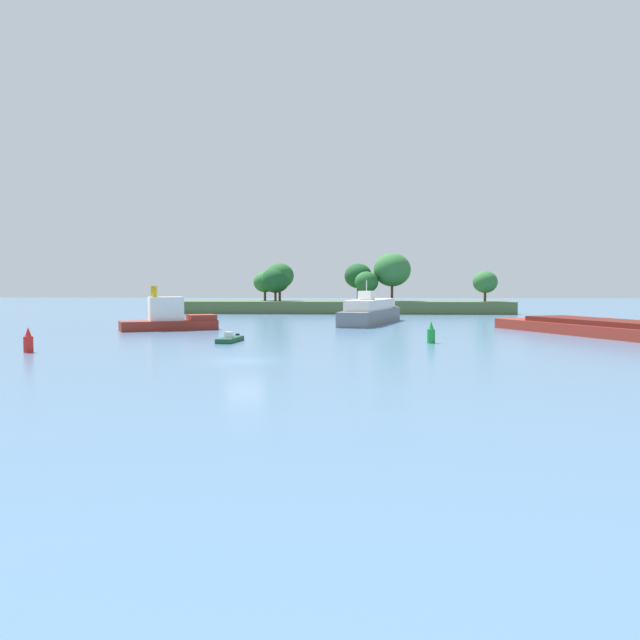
# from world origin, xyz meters

# --- Properties ---
(ground_plane) EXTENTS (400.00, 400.00, 0.00)m
(ground_plane) POSITION_xyz_m (0.00, 0.00, 0.00)
(ground_plane) COLOR #476B8E
(treeline_island) EXTENTS (57.97, 10.87, 10.38)m
(treeline_island) POSITION_xyz_m (4.81, 74.36, 2.98)
(treeline_island) COLOR #4C6038
(treeline_island) RESTS_ON ground
(fishing_skiff) EXTENTS (1.77, 4.86, 0.91)m
(fishing_skiff) POSITION_xyz_m (-3.79, 14.57, 0.23)
(fishing_skiff) COLOR #19472D
(fishing_skiff) RESTS_ON ground
(white_riverboat) EXTENTS (8.41, 20.03, 5.59)m
(white_riverboat) POSITION_xyz_m (9.01, 43.11, 1.45)
(white_riverboat) COLOR slate
(white_riverboat) RESTS_ON ground
(tugboat) EXTENTS (10.78, 7.33, 4.86)m
(tugboat) POSITION_xyz_m (-13.17, 29.21, 1.23)
(tugboat) COLOR maroon
(tugboat) RESTS_ON ground
(channel_buoy_red) EXTENTS (0.70, 0.70, 1.90)m
(channel_buoy_red) POSITION_xyz_m (-16.97, 4.49, 0.81)
(channel_buoy_red) COLOR red
(channel_buoy_red) RESTS_ON ground
(channel_buoy_green) EXTENTS (0.70, 0.70, 1.90)m
(channel_buoy_green) POSITION_xyz_m (13.68, 14.27, 0.81)
(channel_buoy_green) COLOR green
(channel_buoy_green) RESTS_ON ground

